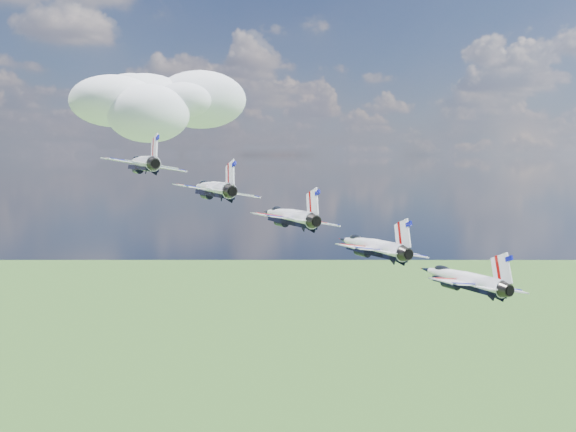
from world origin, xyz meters
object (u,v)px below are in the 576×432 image
jet_2 (288,216)px  jet_4 (461,279)px  jet_0 (141,163)px  jet_3 (371,246)px  jet_1 (212,188)px

jet_2 → jet_4: size_ratio=1.00×
jet_0 → jet_4: (28.54, -32.30, -13.25)m
jet_0 → jet_3: size_ratio=1.00×
jet_1 → jet_4: jet_1 is taller
jet_2 → jet_4: 22.55m
jet_4 → jet_0: bearing=133.9°
jet_0 → jet_2: size_ratio=1.00×
jet_2 → jet_4: (14.27, -16.15, -6.63)m
jet_0 → jet_2: 22.55m
jet_2 → jet_1: bearing=133.9°
jet_1 → jet_2: (7.14, -8.08, -3.31)m
jet_2 → jet_3: (7.14, -8.08, -3.31)m
jet_0 → jet_2: jet_0 is taller
jet_3 → jet_4: bearing=-46.1°
jet_0 → jet_1: (7.14, -8.08, -3.31)m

